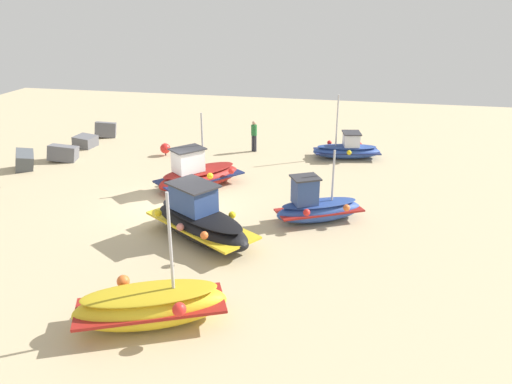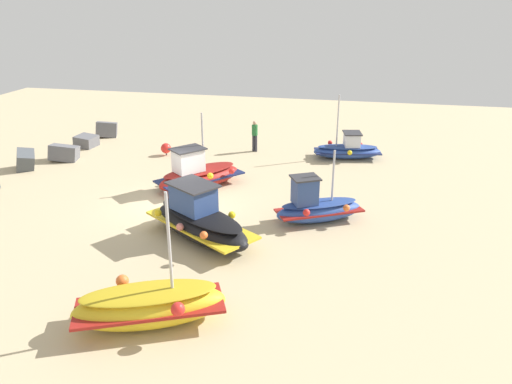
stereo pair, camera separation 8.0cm
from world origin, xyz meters
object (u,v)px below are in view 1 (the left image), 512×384
(fishing_boat_2, at_px, (347,150))
(fishing_boat_3, at_px, (151,305))
(mooring_buoy_0, at_px, (165,148))
(fishing_boat_4, at_px, (317,207))
(fishing_boat_1, at_px, (200,221))
(person_walking, at_px, (254,134))
(fishing_boat_0, at_px, (198,174))

(fishing_boat_2, relative_size, fishing_boat_3, 0.89)
(fishing_boat_3, xyz_separation_m, mooring_buoy_0, (14.00, 5.12, -0.18))
(fishing_boat_2, relative_size, mooring_buoy_0, 5.58)
(fishing_boat_3, distance_m, fishing_boat_4, 8.16)
(fishing_boat_1, bearing_deg, fishing_boat_3, 126.61)
(fishing_boat_3, relative_size, fishing_boat_4, 1.18)
(person_walking, bearing_deg, fishing_boat_3, -158.37)
(fishing_boat_4, bearing_deg, fishing_boat_3, 35.92)
(fishing_boat_0, xyz_separation_m, fishing_boat_3, (-9.80, -1.92, -0.04))
(fishing_boat_2, bearing_deg, mooring_buoy_0, 178.23)
(fishing_boat_3, bearing_deg, fishing_boat_2, -129.68)
(fishing_boat_2, height_order, mooring_buoy_0, fishing_boat_2)
(fishing_boat_4, relative_size, person_walking, 2.09)
(fishing_boat_0, bearing_deg, person_walking, -151.67)
(fishing_boat_3, distance_m, mooring_buoy_0, 14.91)
(person_walking, bearing_deg, fishing_boat_0, -172.89)
(fishing_boat_0, relative_size, fishing_boat_1, 0.86)
(fishing_boat_2, height_order, fishing_boat_4, fishing_boat_2)
(fishing_boat_3, xyz_separation_m, person_walking, (15.72, 0.64, 0.41))
(mooring_buoy_0, bearing_deg, fishing_boat_1, -151.72)
(person_walking, height_order, mooring_buoy_0, person_walking)
(fishing_boat_0, xyz_separation_m, fishing_boat_1, (-4.80, -1.64, 0.08))
(fishing_boat_1, distance_m, fishing_boat_2, 11.56)
(fishing_boat_1, height_order, fishing_boat_3, fishing_boat_3)
(fishing_boat_2, xyz_separation_m, fishing_boat_4, (-8.25, 0.80, 0.12))
(fishing_boat_2, bearing_deg, fishing_boat_4, -106.68)
(fishing_boat_0, xyz_separation_m, person_walking, (5.92, -1.28, 0.37))
(fishing_boat_4, height_order, mooring_buoy_0, fishing_boat_4)
(fishing_boat_0, distance_m, fishing_boat_2, 8.56)
(fishing_boat_0, distance_m, mooring_buoy_0, 5.28)
(fishing_boat_0, height_order, fishing_boat_1, fishing_boat_0)
(fishing_boat_0, height_order, fishing_boat_3, fishing_boat_3)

